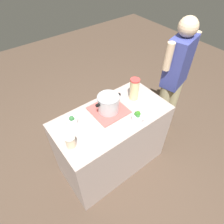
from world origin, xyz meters
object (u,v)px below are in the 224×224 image
object	(u,v)px
mason_jar	(71,142)
person_cook	(174,80)
cooking_pot	(108,103)
lemonade_pitcher	(134,89)
broccoli_bowl_front	(138,117)
broccoli_bowl_center	(72,120)

from	to	relation	value
mason_jar	person_cook	world-z (taller)	person_cook
cooking_pot	mason_jar	world-z (taller)	cooking_pot
lemonade_pitcher	person_cook	size ratio (longest dim) A/B	0.15
cooking_pot	lemonade_pitcher	size ratio (longest dim) A/B	1.17
broccoli_bowl_front	broccoli_bowl_center	size ratio (longest dim) A/B	1.17
lemonade_pitcher	broccoli_bowl_front	xyz separation A→B (m)	(-0.18, -0.26, -0.09)
mason_jar	broccoli_bowl_center	bearing A→B (deg)	58.69
lemonade_pitcher	person_cook	world-z (taller)	person_cook
broccoli_bowl_front	person_cook	distance (m)	0.79
cooking_pot	broccoli_bowl_center	bearing A→B (deg)	167.94
lemonade_pitcher	broccoli_bowl_center	distance (m)	0.72
mason_jar	broccoli_bowl_front	world-z (taller)	mason_jar
cooking_pot	broccoli_bowl_center	xyz separation A→B (m)	(-0.38, 0.08, -0.07)
cooking_pot	person_cook	bearing A→B (deg)	-5.02
mason_jar	broccoli_bowl_center	size ratio (longest dim) A/B	1.04
lemonade_pitcher	cooking_pot	bearing A→B (deg)	177.52
cooking_pot	person_cook	xyz separation A→B (m)	(0.92, -0.08, -0.07)
broccoli_bowl_front	broccoli_bowl_center	xyz separation A→B (m)	(-0.53, 0.35, -0.00)
broccoli_bowl_front	broccoli_bowl_center	world-z (taller)	broccoli_bowl_front
mason_jar	broccoli_bowl_front	distance (m)	0.68
lemonade_pitcher	mason_jar	world-z (taller)	lemonade_pitcher
mason_jar	broccoli_bowl_front	size ratio (longest dim) A/B	0.89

